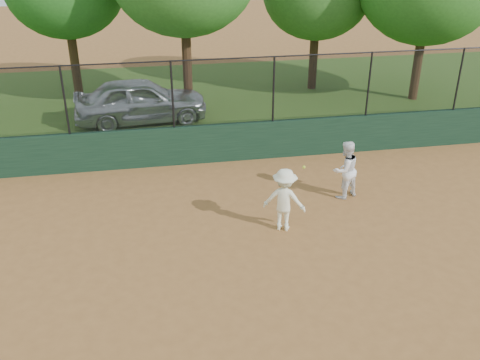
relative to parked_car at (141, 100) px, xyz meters
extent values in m
plane|color=#976030|center=(1.46, -10.02, -0.81)|extent=(80.00, 80.00, 0.00)
cube|color=#173421|center=(1.46, -4.02, -0.21)|extent=(26.00, 0.20, 1.20)
cube|color=#31551A|center=(1.46, 1.98, -0.81)|extent=(36.00, 12.00, 0.01)
imported|color=#AFB5B9|center=(0.00, 0.00, 0.00)|extent=(4.88, 2.29, 1.62)
imported|color=white|center=(5.26, -6.92, -0.01)|extent=(0.94, 0.85, 1.60)
imported|color=white|center=(3.26, -8.23, -0.02)|extent=(1.17, 0.96, 1.58)
sphere|color=#ACCA2C|center=(3.64, -8.40, 0.89)|extent=(0.07, 0.07, 0.07)
cube|color=black|center=(1.46, -4.02, 1.39)|extent=(26.00, 0.02, 2.00)
cylinder|color=black|center=(1.46, -4.02, 2.37)|extent=(26.00, 0.04, 0.04)
cylinder|color=black|center=(-2.04, -4.02, 1.39)|extent=(0.06, 0.06, 2.00)
cylinder|color=black|center=(0.96, -4.02, 1.39)|extent=(0.06, 0.06, 2.00)
cylinder|color=black|center=(3.96, -4.02, 1.39)|extent=(0.06, 0.06, 2.00)
cylinder|color=black|center=(6.96, -4.02, 1.39)|extent=(0.06, 0.06, 2.00)
cylinder|color=black|center=(9.96, -4.02, 1.39)|extent=(0.06, 0.06, 2.00)
cylinder|color=#472D18|center=(-2.52, 3.20, 0.53)|extent=(0.36, 0.36, 2.67)
cylinder|color=#402817|center=(1.83, 1.13, 0.71)|extent=(0.36, 0.36, 3.03)
cylinder|color=#3C2514|center=(7.40, 2.93, 0.35)|extent=(0.36, 0.36, 2.32)
cylinder|color=#4A2F1A|center=(11.09, 0.76, 0.43)|extent=(0.36, 0.36, 2.47)
camera|label=1|loc=(0.24, -19.01, 6.06)|focal=40.00mm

